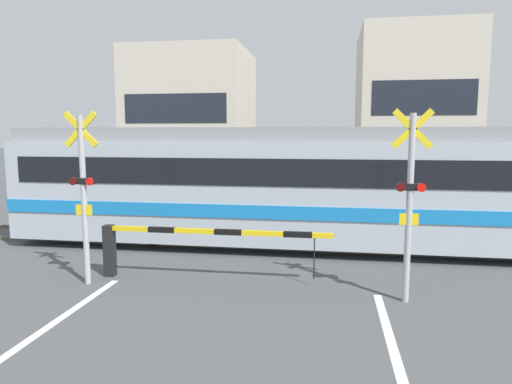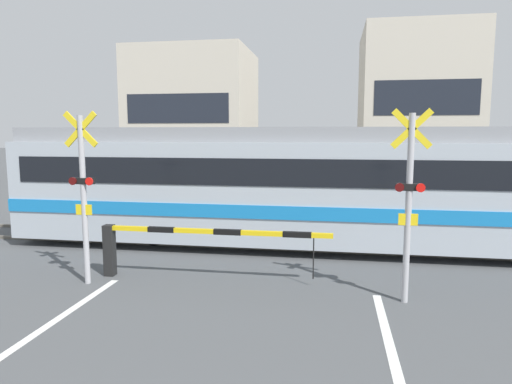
# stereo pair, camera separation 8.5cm
# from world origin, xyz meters

# --- Properties ---
(rail_track_near) EXTENTS (50.00, 0.10, 0.08)m
(rail_track_near) POSITION_xyz_m (0.00, 10.34, 0.04)
(rail_track_near) COLOR #5B564C
(rail_track_near) RESTS_ON ground_plane
(rail_track_far) EXTENTS (50.00, 0.10, 0.08)m
(rail_track_far) POSITION_xyz_m (0.00, 11.78, 0.04)
(rail_track_far) COLOR #5B564C
(rail_track_far) RESTS_ON ground_plane
(commuter_train) EXTENTS (18.98, 3.01, 3.07)m
(commuter_train) POSITION_xyz_m (2.99, 11.06, 1.65)
(commuter_train) COLOR #ADB7C1
(commuter_train) RESTS_ON ground_plane
(crossing_barrier_near) EXTENTS (4.64, 0.20, 1.06)m
(crossing_barrier_near) POSITION_xyz_m (-1.46, 7.76, 0.80)
(crossing_barrier_near) COLOR black
(crossing_barrier_near) RESTS_ON ground_plane
(crossing_barrier_far) EXTENTS (4.64, 0.20, 1.06)m
(crossing_barrier_far) POSITION_xyz_m (1.46, 13.91, 0.80)
(crossing_barrier_far) COLOR black
(crossing_barrier_far) RESTS_ON ground_plane
(crossing_signal_left) EXTENTS (0.68, 0.15, 3.34)m
(crossing_signal_left) POSITION_xyz_m (-2.99, 7.22, 1.84)
(crossing_signal_left) COLOR #B2B2B7
(crossing_signal_left) RESTS_ON ground_plane
(crossing_signal_right) EXTENTS (0.68, 0.15, 3.34)m
(crossing_signal_right) POSITION_xyz_m (2.99, 7.22, 1.84)
(crossing_signal_right) COLOR #B2B2B7
(crossing_signal_right) RESTS_ON ground_plane
(pedestrian) EXTENTS (0.38, 0.22, 1.62)m
(pedestrian) POSITION_xyz_m (0.67, 17.44, 0.93)
(pedestrian) COLOR #33384C
(pedestrian) RESTS_ON ground_plane
(building_left_of_street) EXTENTS (6.63, 6.17, 7.66)m
(building_left_of_street) POSITION_xyz_m (-6.46, 25.63, 3.83)
(building_left_of_street) COLOR beige
(building_left_of_street) RESTS_ON ground_plane
(building_right_of_street) EXTENTS (5.82, 6.17, 8.40)m
(building_right_of_street) POSITION_xyz_m (6.05, 25.63, 4.20)
(building_right_of_street) COLOR beige
(building_right_of_street) RESTS_ON ground_plane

